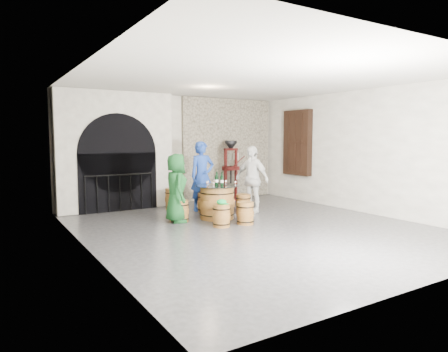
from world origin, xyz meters
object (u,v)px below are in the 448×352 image
wine_bottle_left (216,180)px  side_barrel (173,199)px  barrel_stool_right (243,204)px  barrel_table (217,202)px  barrel_stool_near_right (245,213)px  person_white (252,179)px  corking_press (231,166)px  barrel_stool_left (181,211)px  person_blue (202,176)px  barrel_stool_near_left (221,216)px  person_green (176,188)px  wine_bottle_center (222,180)px  wine_bottle_right (217,179)px  barrel_stool_far (205,202)px

wine_bottle_left → side_barrel: size_ratio=0.56×
barrel_stool_right → side_barrel: 1.99m
barrel_table → side_barrel: barrel_table is taller
barrel_stool_near_right → side_barrel: size_ratio=0.87×
person_white → corking_press: size_ratio=0.94×
corking_press → barrel_stool_right: bearing=-116.1°
corking_press → barrel_stool_left: bearing=-144.1°
barrel_stool_left → person_blue: 1.63m
barrel_stool_left → barrel_stool_near_left: same height
barrel_stool_right → person_white: 0.70m
corking_press → person_green: bearing=-145.2°
barrel_stool_left → person_green: size_ratio=0.32×
barrel_stool_near_right → wine_bottle_left: wine_bottle_left is taller
person_green → wine_bottle_center: 1.13m
barrel_stool_left → corking_press: bearing=37.6°
person_white → wine_bottle_left: bearing=-97.3°
barrel_stool_near_left → person_white: (1.59, 1.09, 0.63)m
barrel_stool_near_right → person_green: (-1.22, 1.04, 0.55)m
corking_press → barrel_table: bearing=-131.0°
barrel_table → wine_bottle_center: bearing=-42.5°
side_barrel → wine_bottle_right: bearing=-74.0°
barrel_stool_far → wine_bottle_left: (-0.15, -0.86, 0.69)m
barrel_stool_left → barrel_stool_right: bearing=1.7°
person_blue → wine_bottle_left: bearing=-96.5°
barrel_stool_near_right → wine_bottle_center: 1.08m
barrel_table → wine_bottle_left: bearing=75.3°
person_green → wine_bottle_center: bearing=-88.1°
barrel_stool_left → wine_bottle_right: bearing=-3.1°
barrel_stool_right → wine_bottle_right: 1.10m
barrel_stool_far → side_barrel: (-0.57, 0.77, 0.04)m
barrel_stool_near_right → wine_bottle_left: (-0.20, 0.94, 0.69)m
wine_bottle_left → corking_press: bearing=50.3°
person_blue → barrel_stool_left: bearing=-135.0°
barrel_stool_far → barrel_stool_left: bearing=-144.2°
person_blue → wine_bottle_center: bearing=-91.7°
barrel_stool_right → person_white: bearing=11.5°
barrel_stool_near_left → corking_press: (2.22, 3.09, 0.84)m
person_white → wine_bottle_center: bearing=-90.3°
barrel_table → barrel_stool_left: size_ratio=2.09×
barrel_table → barrel_stool_right: 0.93m
barrel_stool_near_left → corking_press: corking_press is taller
wine_bottle_left → wine_bottle_right: (0.04, 0.03, 0.00)m
barrel_stool_left → wine_bottle_center: size_ratio=1.55×
barrel_stool_near_right → person_blue: (-0.01, 2.01, 0.68)m
wine_bottle_right → barrel_table: bearing=-122.3°
barrel_stool_near_left → person_green: bearing=122.4°
barrel_stool_near_right → barrel_stool_near_left: bearing=174.6°
person_blue → corking_press: 2.00m
person_blue → barrel_table: bearing=-96.7°
barrel_stool_near_right → corking_press: size_ratio=0.27×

